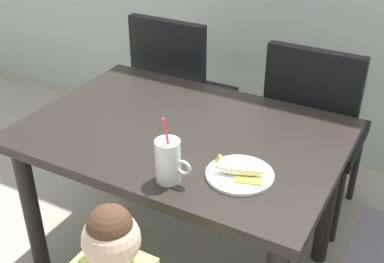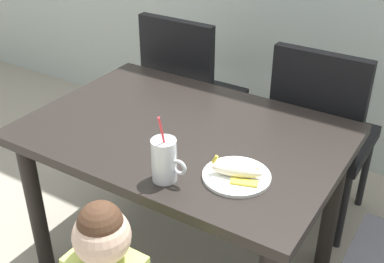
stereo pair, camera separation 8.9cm
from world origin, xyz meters
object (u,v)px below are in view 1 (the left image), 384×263
(dining_table, at_px, (182,153))
(milk_cup, at_px, (168,163))
(dining_chair_right, at_px, (313,126))
(peeled_banana, at_px, (241,170))
(snack_plate, at_px, (240,175))
(dining_chair_left, at_px, (179,90))

(dining_table, xyz_separation_m, milk_cup, (0.13, -0.31, 0.17))
(dining_chair_right, xyz_separation_m, peeled_banana, (-0.03, -0.79, 0.22))
(dining_chair_right, bearing_deg, peeled_banana, 87.52)
(dining_table, bearing_deg, snack_plate, -28.89)
(dining_table, relative_size, peeled_banana, 7.03)
(dining_chair_left, bearing_deg, snack_plate, 130.79)
(dining_chair_left, xyz_separation_m, peeled_banana, (0.72, -0.84, 0.22))
(snack_plate, bearing_deg, dining_chair_right, 87.07)
(dining_table, bearing_deg, milk_cup, -67.63)
(milk_cup, xyz_separation_m, peeled_banana, (0.20, 0.13, -0.04))
(dining_chair_right, distance_m, snack_plate, 0.81)
(milk_cup, distance_m, snack_plate, 0.25)
(snack_plate, xyz_separation_m, peeled_banana, (0.01, -0.01, 0.03))
(dining_table, relative_size, dining_chair_right, 1.28)
(dining_chair_left, bearing_deg, milk_cup, 118.32)
(peeled_banana, bearing_deg, snack_plate, 136.92)
(snack_plate, height_order, peeled_banana, peeled_banana)
(dining_chair_left, height_order, snack_plate, dining_chair_left)
(dining_chair_left, bearing_deg, dining_chair_right, 176.52)
(dining_chair_left, xyz_separation_m, dining_chair_right, (0.76, -0.05, 0.00))
(dining_table, xyz_separation_m, dining_chair_right, (0.37, 0.61, -0.08))
(dining_chair_right, height_order, snack_plate, dining_chair_right)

